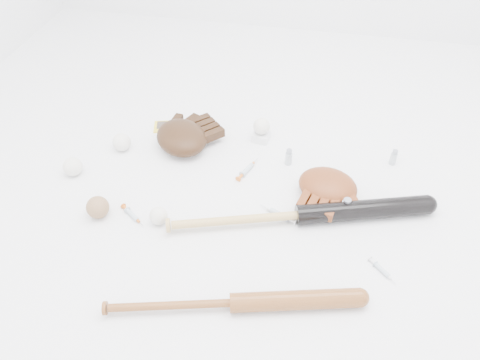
% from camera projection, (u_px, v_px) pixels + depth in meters
% --- Properties ---
extents(bat_dark, '(0.98, 0.37, 0.07)m').
position_uv_depth(bat_dark, '(300.00, 215.00, 1.67)').
color(bat_dark, black).
rests_on(bat_dark, ground).
extents(bat_wood, '(0.81, 0.26, 0.06)m').
position_uv_depth(bat_wood, '(233.00, 303.00, 1.41)').
color(bat_wood, brown).
rests_on(bat_wood, ground).
extents(glove_dark, '(0.41, 0.41, 0.10)m').
position_uv_depth(glove_dark, '(182.00, 137.00, 1.97)').
color(glove_dark, black).
rests_on(glove_dark, ground).
extents(glove_tan, '(0.33, 0.33, 0.10)m').
position_uv_depth(glove_tan, '(328.00, 186.00, 1.76)').
color(glove_tan, maroon).
rests_on(glove_tan, ground).
extents(trading_card, '(0.08, 0.10, 0.00)m').
position_uv_depth(trading_card, '(161.00, 127.00, 2.11)').
color(trading_card, yellow).
rests_on(trading_card, ground).
extents(pedestal, '(0.08, 0.08, 0.04)m').
position_uv_depth(pedestal, '(261.00, 136.00, 2.03)').
color(pedestal, white).
rests_on(pedestal, ground).
extents(baseball_on_pedestal, '(0.07, 0.07, 0.07)m').
position_uv_depth(baseball_on_pedestal, '(262.00, 126.00, 1.99)').
color(baseball_on_pedestal, white).
rests_on(baseball_on_pedestal, pedestal).
extents(baseball_left, '(0.08, 0.08, 0.08)m').
position_uv_depth(baseball_left, '(73.00, 167.00, 1.86)').
color(baseball_left, white).
rests_on(baseball_left, ground).
extents(baseball_upper, '(0.08, 0.08, 0.08)m').
position_uv_depth(baseball_upper, '(122.00, 142.00, 1.97)').
color(baseball_upper, white).
rests_on(baseball_upper, ground).
extents(baseball_mid, '(0.07, 0.07, 0.07)m').
position_uv_depth(baseball_mid, '(159.00, 216.00, 1.67)').
color(baseball_mid, white).
rests_on(baseball_mid, ground).
extents(baseball_aged, '(0.08, 0.08, 0.08)m').
position_uv_depth(baseball_aged, '(98.00, 207.00, 1.69)').
color(baseball_aged, '#8E6744').
rests_on(baseball_aged, ground).
extents(syringe_0, '(0.14, 0.11, 0.02)m').
position_uv_depth(syringe_0, '(132.00, 215.00, 1.71)').
color(syringe_0, '#ADBCC6').
rests_on(syringe_0, ground).
extents(syringe_1, '(0.17, 0.09, 0.02)m').
position_uv_depth(syringe_1, '(279.00, 214.00, 1.71)').
color(syringe_1, '#ADBCC6').
rests_on(syringe_1, ground).
extents(syringe_2, '(0.09, 0.16, 0.02)m').
position_uv_depth(syringe_2, '(247.00, 169.00, 1.89)').
color(syringe_2, '#ADBCC6').
rests_on(syringe_2, ground).
extents(syringe_3, '(0.11, 0.11, 0.02)m').
position_uv_depth(syringe_3, '(382.00, 270.00, 1.53)').
color(syringe_3, '#ADBCC6').
rests_on(syringe_3, ground).
extents(vial_0, '(0.03, 0.03, 0.07)m').
position_uv_depth(vial_0, '(394.00, 157.00, 1.90)').
color(vial_0, '#AFB9C0').
rests_on(vial_0, ground).
extents(vial_1, '(0.03, 0.03, 0.07)m').
position_uv_depth(vial_1, '(289.00, 157.00, 1.90)').
color(vial_1, '#AFB9C0').
rests_on(vial_1, ground).
extents(vial_2, '(0.03, 0.03, 0.07)m').
position_uv_depth(vial_2, '(331.00, 181.00, 1.80)').
color(vial_2, '#AFB9C0').
rests_on(vial_2, ground).
extents(vial_3, '(0.04, 0.04, 0.08)m').
position_uv_depth(vial_3, '(346.00, 208.00, 1.69)').
color(vial_3, '#AFB9C0').
rests_on(vial_3, ground).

